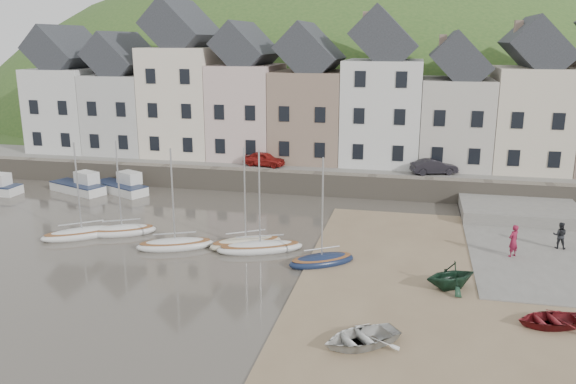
% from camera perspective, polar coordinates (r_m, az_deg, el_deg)
% --- Properties ---
extents(ground, '(160.00, 160.00, 0.00)m').
position_cam_1_polar(ground, '(31.50, -2.40, -8.00)').
color(ground, '#464037').
rests_on(ground, ground).
extents(quay_land, '(90.00, 30.00, 1.50)m').
position_cam_1_polar(quay_land, '(61.60, 5.28, 3.94)').
color(quay_land, '#2F5020').
rests_on(quay_land, ground).
extents(quay_street, '(70.00, 7.00, 0.10)m').
position_cam_1_polar(quay_street, '(50.28, 3.60, 2.48)').
color(quay_street, slate).
rests_on(quay_street, quay_land).
extents(seawall, '(70.00, 1.20, 1.80)m').
position_cam_1_polar(seawall, '(47.06, 2.92, 0.83)').
color(seawall, slate).
rests_on(seawall, ground).
extents(beach, '(18.00, 26.00, 0.06)m').
position_cam_1_polar(beach, '(30.74, 18.11, -9.28)').
color(beach, '#786449').
rests_on(beach, ground).
extents(slipway, '(8.00, 18.00, 0.12)m').
position_cam_1_polar(slipway, '(38.74, 22.98, -4.70)').
color(slipway, slate).
rests_on(slipway, ground).
extents(hillside, '(134.40, 84.00, 84.00)m').
position_cam_1_polar(hillside, '(93.91, 4.20, -4.11)').
color(hillside, '#2F5020').
rests_on(hillside, ground).
extents(townhouse_terrace, '(61.05, 8.00, 13.93)m').
position_cam_1_polar(townhouse_terrace, '(52.61, 6.23, 9.33)').
color(townhouse_terrace, silver).
rests_on(townhouse_terrace, quay_land).
extents(sailboat_0, '(4.86, 4.21, 6.32)m').
position_cam_1_polar(sailboat_0, '(39.22, -19.56, -3.83)').
color(sailboat_0, silver).
rests_on(sailboat_0, ground).
extents(sailboat_1, '(4.51, 3.27, 6.32)m').
position_cam_1_polar(sailboat_1, '(39.00, -15.97, -3.64)').
color(sailboat_1, silver).
rests_on(sailboat_1, ground).
extents(sailboat_2, '(4.59, 3.70, 6.32)m').
position_cam_1_polar(sailboat_2, '(35.39, -4.16, -4.97)').
color(sailboat_2, beige).
rests_on(sailboat_2, ground).
extents(sailboat_3, '(4.82, 3.26, 6.32)m').
position_cam_1_polar(sailboat_3, '(35.68, -11.01, -5.04)').
color(sailboat_3, silver).
rests_on(sailboat_3, ground).
extents(sailboat_4, '(5.32, 3.40, 6.32)m').
position_cam_1_polar(sailboat_4, '(34.59, -2.75, -5.42)').
color(sailboat_4, silver).
rests_on(sailboat_4, ground).
extents(sailboat_5, '(4.07, 3.38, 6.32)m').
position_cam_1_polar(sailboat_5, '(32.63, 3.33, -6.68)').
color(sailboat_5, '#131E3B').
rests_on(sailboat_5, ground).
extents(motorboat_0, '(5.49, 3.56, 1.70)m').
position_cam_1_polar(motorboat_0, '(50.74, -19.76, 0.62)').
color(motorboat_0, silver).
rests_on(motorboat_0, ground).
extents(motorboat_2, '(5.56, 3.88, 1.70)m').
position_cam_1_polar(motorboat_2, '(49.60, -15.96, 0.62)').
color(motorboat_2, silver).
rests_on(motorboat_2, ground).
extents(rowboat_white, '(4.11, 3.92, 0.69)m').
position_cam_1_polar(rowboat_white, '(24.55, 7.13, -13.97)').
color(rowboat_white, silver).
rests_on(rowboat_white, beach).
extents(rowboat_green, '(3.56, 3.44, 1.44)m').
position_cam_1_polar(rowboat_green, '(30.35, 15.67, -7.87)').
color(rowboat_green, '#173423').
rests_on(rowboat_green, beach).
extents(rowboat_red, '(3.48, 2.92, 0.62)m').
position_cam_1_polar(rowboat_red, '(28.25, 24.37, -11.32)').
color(rowboat_red, maroon).
rests_on(rowboat_red, beach).
extents(person_red, '(0.81, 0.80, 1.88)m').
position_cam_1_polar(person_red, '(35.61, 21.25, -4.48)').
color(person_red, maroon).
rests_on(person_red, slipway).
extents(person_dark, '(0.87, 0.73, 1.61)m').
position_cam_1_polar(person_dark, '(38.11, 25.13, -3.87)').
color(person_dark, black).
rests_on(person_dark, slipway).
extents(car_left, '(3.83, 2.06, 1.24)m').
position_cam_1_polar(car_left, '(50.22, -2.37, 3.26)').
color(car_left, maroon).
rests_on(car_left, quay_street).
extents(car_right, '(3.93, 2.37, 1.22)m').
position_cam_1_polar(car_right, '(48.61, 14.15, 2.43)').
color(car_right, black).
rests_on(car_right, quay_street).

